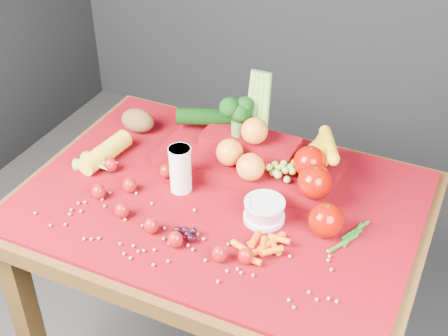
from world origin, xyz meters
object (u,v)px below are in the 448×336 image
at_px(yogurt_bowl, 264,210).
at_px(produce_mound, 262,157).
at_px(milk_glass, 180,168).
at_px(table, 221,228).

distance_m(yogurt_bowl, produce_mound, 0.20).
relative_size(milk_glass, produce_mound, 0.23).
bearing_deg(yogurt_bowl, produce_mound, 113.90).
bearing_deg(milk_glass, table, 4.75).
bearing_deg(yogurt_bowl, table, 166.65).
distance_m(milk_glass, yogurt_bowl, 0.26).
height_order(table, milk_glass, milk_glass).
xyz_separation_m(yogurt_bowl, produce_mound, (-0.08, 0.18, 0.03)).
relative_size(milk_glass, yogurt_bowl, 1.25).
bearing_deg(produce_mound, milk_glass, -138.42).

